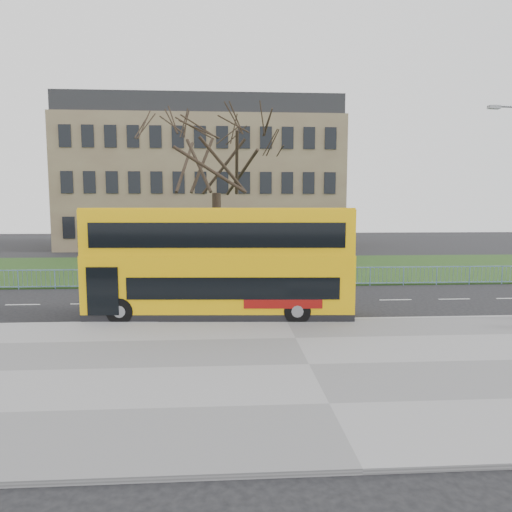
# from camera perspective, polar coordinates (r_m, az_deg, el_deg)

# --- Properties ---
(ground) EXTENTS (120.00, 120.00, 0.00)m
(ground) POSITION_cam_1_polar(r_m,az_deg,el_deg) (19.97, 3.19, -7.17)
(ground) COLOR black
(ground) RESTS_ON ground
(pavement) EXTENTS (80.00, 10.50, 0.12)m
(pavement) POSITION_cam_1_polar(r_m,az_deg,el_deg) (13.54, 6.63, -13.52)
(pavement) COLOR slate
(pavement) RESTS_ON ground
(kerb) EXTENTS (80.00, 0.20, 0.14)m
(kerb) POSITION_cam_1_polar(r_m,az_deg,el_deg) (18.46, 3.76, -8.07)
(kerb) COLOR gray
(kerb) RESTS_ON ground
(grass_verge) EXTENTS (80.00, 15.40, 0.08)m
(grass_verge) POSITION_cam_1_polar(r_m,az_deg,el_deg) (33.98, 0.36, -1.52)
(grass_verge) COLOR #1A3513
(grass_verge) RESTS_ON ground
(guard_railing) EXTENTS (40.00, 0.12, 1.10)m
(guard_railing) POSITION_cam_1_polar(r_m,az_deg,el_deg) (26.31, 1.51, -2.68)
(guard_railing) COLOR #6C8FC0
(guard_railing) RESTS_ON ground
(bare_tree) EXTENTS (8.98, 8.98, 12.82)m
(bare_tree) POSITION_cam_1_polar(r_m,az_deg,el_deg) (29.35, -4.98, 9.86)
(bare_tree) COLOR black
(bare_tree) RESTS_ON grass_verge
(civic_building) EXTENTS (30.00, 15.00, 14.00)m
(civic_building) POSITION_cam_1_polar(r_m,az_deg,el_deg) (54.40, -6.47, 8.70)
(civic_building) COLOR #77624B
(civic_building) RESTS_ON ground
(yellow_bus) EXTENTS (10.88, 3.18, 4.50)m
(yellow_bus) POSITION_cam_1_polar(r_m,az_deg,el_deg) (18.90, -4.58, -0.50)
(yellow_bus) COLOR yellow
(yellow_bus) RESTS_ON ground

